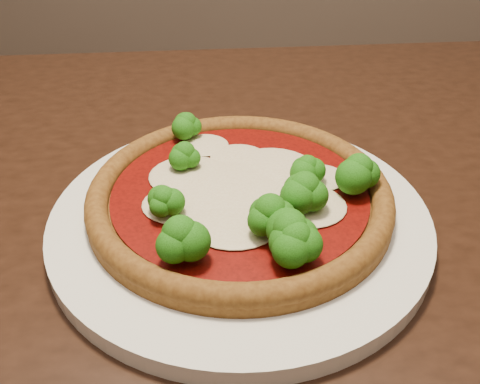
{
  "coord_description": "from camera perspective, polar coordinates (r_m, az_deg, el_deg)",
  "views": [
    {
      "loc": [
        0.12,
        -0.3,
        1.07
      ],
      "look_at": [
        0.08,
        0.09,
        0.79
      ],
      "focal_mm": 40.0,
      "sensor_mm": 36.0,
      "label": 1
    }
  ],
  "objects": [
    {
      "name": "dining_table",
      "position": [
        0.6,
        -4.6,
        -8.34
      ],
      "size": [
        1.41,
        1.06,
        0.75
      ],
      "rotation": [
        0.0,
        0.0,
        0.17
      ],
      "color": "black",
      "rests_on": "floor"
    },
    {
      "name": "plate",
      "position": [
        0.5,
        -0.0,
        -2.88
      ],
      "size": [
        0.35,
        0.35,
        0.02
      ],
      "primitive_type": "cylinder",
      "color": "silver",
      "rests_on": "dining_table"
    },
    {
      "name": "pizza",
      "position": [
        0.49,
        0.4,
        -0.26
      ],
      "size": [
        0.28,
        0.28,
        0.06
      ],
      "rotation": [
        0.0,
        0.0,
        0.3
      ],
      "color": "brown",
      "rests_on": "plate"
    }
  ]
}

